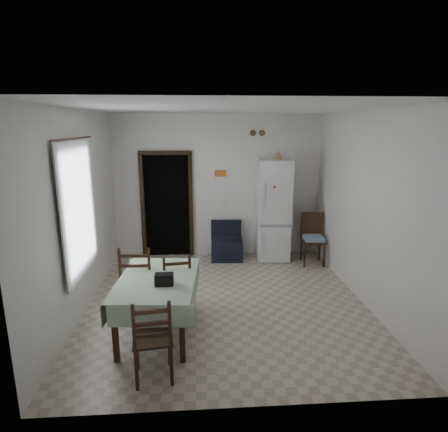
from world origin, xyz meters
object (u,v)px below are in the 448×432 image
corner_chair (313,239)px  dining_chair_far_left (138,280)px  fridge (273,210)px  dining_chair_far_right (176,284)px  dining_table (158,306)px  navy_seat (227,241)px  dining_chair_near_head (153,337)px

corner_chair → dining_chair_far_left: size_ratio=0.93×
fridge → dining_chair_far_right: (-1.83, -2.28, -0.54)m
fridge → corner_chair: (0.73, -0.41, -0.51)m
corner_chair → dining_table: bearing=-136.1°
navy_seat → corner_chair: corner_chair is taller
fridge → dining_chair_far_left: bearing=-133.8°
navy_seat → dining_chair_far_left: size_ratio=0.70×
dining_chair_far_left → dining_chair_near_head: dining_chair_far_left is taller
dining_chair_far_right → corner_chair: bearing=-152.4°
fridge → dining_chair_far_right: size_ratio=2.15×
dining_table → dining_chair_far_right: bearing=69.6°
navy_seat → dining_chair_far_left: bearing=-119.8°
dining_chair_far_right → dining_chair_near_head: dining_chair_near_head is taller
fridge → dining_chair_far_left: (-2.36, -2.23, -0.48)m
corner_chair → dining_chair_near_head: bearing=-126.3°
fridge → dining_table: 3.48m
navy_seat → dining_chair_far_left: (-1.44, -2.23, 0.16)m
corner_chair → dining_chair_far_right: 3.17m
fridge → navy_seat: bearing=-177.2°
navy_seat → dining_chair_far_right: (-0.90, -2.28, 0.09)m
dining_table → fridge: bearing=57.7°
dining_chair_far_left → dining_table: bearing=124.3°
dining_chair_far_left → corner_chair: bearing=-147.9°
dining_chair_near_head → dining_chair_far_right: bearing=-105.1°
dining_table → dining_chair_far_left: (-0.33, 0.51, 0.15)m
dining_chair_far_left → dining_chair_near_head: 1.47m
dining_table → dining_chair_far_right: (0.21, 0.46, 0.09)m
dining_table → dining_chair_near_head: 0.92m
corner_chair → dining_chair_near_head: (-2.74, -3.24, -0.02)m
fridge → corner_chair: 0.98m
navy_seat → fridge: bearing=2.9°
corner_chair → dining_chair_far_right: (-2.56, -1.87, -0.03)m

